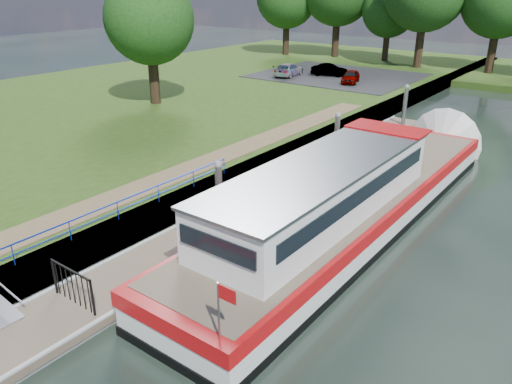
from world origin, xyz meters
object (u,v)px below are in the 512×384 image
Objects in this scene: pontoon at (286,193)px; car_c at (289,70)px; car_b at (329,70)px; barge at (358,195)px; car_a at (351,77)px.

pontoon is 26.25m from car_c.
pontoon is 26.78m from car_b.
barge is 6.47× the size of car_b.
car_c reaches higher than car_b.
car_c is at bearing 129.06° from barge.
car_b is at bearing -151.78° from car_c.
car_b reaches higher than pontoon.
pontoon is at bearing -87.15° from car_a.
car_a is 0.96× the size of car_b.
car_b reaches higher than car_a.
car_a reaches higher than pontoon.
car_c is at bearing 123.32° from pontoon.
barge reaches higher than car_a.
car_c is at bearing 165.54° from car_a.
car_b is (-15.02, 24.47, 0.29)m from barge.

